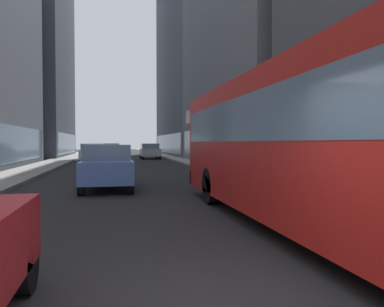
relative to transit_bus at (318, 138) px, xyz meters
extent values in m
plane|color=#232326|center=(-2.80, 31.90, -1.78)|extent=(120.00, 120.00, 0.00)
cube|color=gray|center=(-8.50, 31.90, -1.70)|extent=(2.40, 110.00, 0.15)
cube|color=#ADA89E|center=(2.90, 31.90, -1.70)|extent=(2.40, 110.00, 0.15)
cube|color=slate|center=(-10.07, 22.65, -0.18)|extent=(0.08, 12.64, 2.40)
cube|color=#4C515B|center=(-14.70, 41.33, 12.87)|extent=(10.92, 18.76, 29.29)
cube|color=slate|center=(-9.26, 41.33, -0.18)|extent=(0.08, 16.88, 2.40)
cube|color=slate|center=(3.17, 20.73, -0.18)|extent=(0.08, 17.78, 2.40)
cube|color=#4C515B|center=(9.10, 43.01, 17.19)|extent=(11.66, 23.76, 37.94)
cube|color=slate|center=(3.29, 43.01, -0.18)|extent=(0.08, 21.38, 2.40)
cube|color=red|center=(0.00, -0.01, -0.10)|extent=(2.55, 11.50, 2.75)
cube|color=slate|center=(0.00, -0.01, 0.39)|extent=(2.57, 11.04, 0.90)
cube|color=black|center=(0.00, 5.69, -1.23)|extent=(2.55, 0.16, 0.44)
cylinder|color=black|center=(-1.12, 3.54, -1.28)|extent=(0.30, 1.00, 1.00)
cylinder|color=black|center=(1.13, 3.54, -1.28)|extent=(0.30, 1.00, 1.00)
cube|color=silver|center=(-1.45, 5.14, 0.72)|extent=(0.08, 0.24, 0.40)
cylinder|color=black|center=(-4.76, -1.89, -1.46)|extent=(0.22, 0.64, 0.64)
cube|color=black|center=(-4.00, 37.53, -1.08)|extent=(1.95, 4.35, 0.75)
cube|color=slate|center=(-4.00, 37.31, -0.43)|extent=(1.79, 1.96, 0.55)
cylinder|color=black|center=(-4.86, 39.28, -1.46)|extent=(0.22, 0.64, 0.64)
cylinder|color=black|center=(-3.14, 39.28, -1.46)|extent=(0.22, 0.64, 0.64)
cylinder|color=black|center=(-4.86, 35.77, -1.46)|extent=(0.22, 0.64, 0.64)
cylinder|color=black|center=(-3.14, 35.77, -1.46)|extent=(0.22, 0.64, 0.64)
cube|color=#B7BABF|center=(0.00, 32.72, -1.08)|extent=(1.90, 4.08, 0.75)
cube|color=slate|center=(0.00, 32.51, -0.43)|extent=(1.75, 1.84, 0.55)
cylinder|color=black|center=(-0.84, 34.34, -1.46)|extent=(0.22, 0.64, 0.64)
cylinder|color=black|center=(0.84, 34.34, -1.46)|extent=(0.22, 0.64, 0.64)
cylinder|color=black|center=(-0.84, 31.09, -1.46)|extent=(0.22, 0.64, 0.64)
cylinder|color=black|center=(0.84, 31.09, -1.46)|extent=(0.22, 0.64, 0.64)
cube|color=silver|center=(-5.60, 27.25, -1.08)|extent=(1.90, 4.52, 0.75)
cube|color=slate|center=(-5.60, 27.02, -0.43)|extent=(1.75, 2.03, 0.55)
cylinder|color=black|center=(-6.44, 29.09, -1.46)|extent=(0.22, 0.64, 0.64)
cylinder|color=black|center=(-4.76, 29.09, -1.46)|extent=(0.22, 0.64, 0.64)
cylinder|color=black|center=(-6.44, 25.40, -1.46)|extent=(0.22, 0.64, 0.64)
cylinder|color=black|center=(-4.76, 25.40, -1.46)|extent=(0.22, 0.64, 0.64)
cube|color=#4C6BB7|center=(-4.00, 7.89, -1.08)|extent=(1.77, 4.74, 0.75)
cube|color=slate|center=(-4.00, 7.65, -0.43)|extent=(1.63, 2.13, 0.55)
cylinder|color=black|center=(-4.78, 9.84, -1.46)|extent=(0.22, 0.64, 0.64)
cylinder|color=black|center=(-3.22, 9.84, -1.46)|extent=(0.22, 0.64, 0.64)
cylinder|color=black|center=(-4.78, 5.93, -1.46)|extent=(0.22, 0.64, 0.64)
cylinder|color=black|center=(-3.22, 5.93, -1.46)|extent=(0.22, 0.64, 0.64)
cylinder|color=#1E1E2D|center=(2.54, 6.66, -1.20)|extent=(0.28, 0.28, 0.85)
cylinder|color=#26262D|center=(2.54, 6.66, -0.47)|extent=(0.34, 0.34, 0.62)
sphere|color=tan|center=(2.54, 6.66, -0.05)|extent=(0.22, 0.22, 0.22)
cylinder|color=black|center=(2.10, 0.86, 0.07)|extent=(0.12, 0.12, 3.40)
cube|color=black|center=(2.10, 1.04, 1.42)|extent=(0.24, 0.20, 0.70)
sphere|color=red|center=(2.10, 1.15, 1.64)|extent=(0.11, 0.11, 0.11)
sphere|color=orange|center=(2.10, 1.15, 1.42)|extent=(0.11, 0.11, 0.11)
sphere|color=green|center=(2.10, 1.15, 1.20)|extent=(0.11, 0.11, 0.11)
camera|label=1|loc=(-3.77, -6.28, -0.09)|focal=34.57mm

